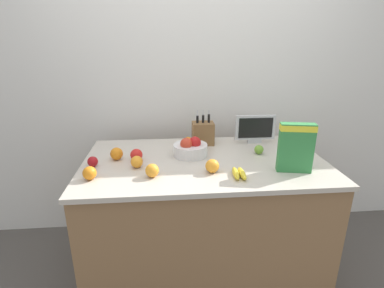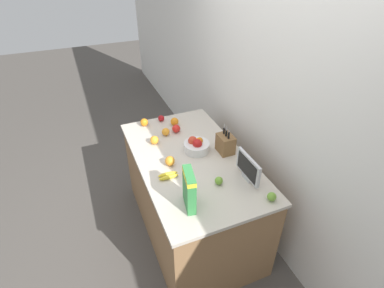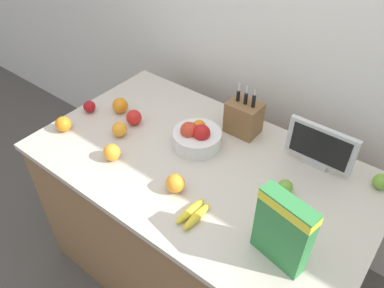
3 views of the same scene
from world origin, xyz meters
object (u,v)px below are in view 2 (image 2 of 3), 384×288
object	(u,v)px
banana_bunch	(168,176)
small_monitor	(248,168)
fruit_bowl	(196,146)
orange_mid_right	(144,122)
orange_front_right	(166,132)
orange_near_bowl	(175,122)
apple_leftmost	(272,197)
cereal_box	(189,188)
apple_front	(161,118)
knife_block	(225,144)
apple_middle	(219,181)
orange_back_center	(154,140)
apple_rear	(176,129)
orange_by_cereal	(170,161)

from	to	relation	value
banana_bunch	small_monitor	bearing A→B (deg)	65.59
fruit_bowl	orange_mid_right	bearing A→B (deg)	-152.00
orange_front_right	orange_near_bowl	distance (m)	0.20
apple_leftmost	cereal_box	bearing A→B (deg)	-107.78
apple_front	orange_mid_right	distance (m)	0.19
apple_leftmost	fruit_bowl	bearing A→B (deg)	-161.59
knife_block	apple_front	distance (m)	0.83
knife_block	banana_bunch	world-z (taller)	knife_block
apple_middle	orange_back_center	bearing A→B (deg)	-157.36
cereal_box	fruit_bowl	distance (m)	0.69
apple_leftmost	knife_block	bearing A→B (deg)	-177.38
orange_front_right	cereal_box	bearing A→B (deg)	-8.25
apple_rear	apple_middle	size ratio (longest dim) A/B	1.26
cereal_box	orange_by_cereal	world-z (taller)	cereal_box
small_monitor	apple_front	world-z (taller)	small_monitor
knife_block	orange_near_bowl	xyz separation A→B (m)	(-0.61, -0.26, -0.04)
small_monitor	orange_by_cereal	xyz separation A→B (m)	(-0.41, -0.51, -0.08)
cereal_box	orange_mid_right	bearing A→B (deg)	-168.39
apple_middle	orange_mid_right	size ratio (longest dim) A/B	0.81
knife_block	apple_middle	world-z (taller)	knife_block
orange_front_right	apple_leftmost	bearing A→B (deg)	21.02
orange_front_right	orange_by_cereal	size ratio (longest dim) A/B	0.91
small_monitor	apple_rear	distance (m)	0.92
apple_leftmost	orange_front_right	world-z (taller)	orange_front_right
apple_middle	banana_bunch	bearing A→B (deg)	-123.33
apple_front	orange_mid_right	xyz separation A→B (m)	(0.02, -0.19, 0.01)
knife_block	apple_front	world-z (taller)	knife_block
apple_leftmost	orange_mid_right	bearing A→B (deg)	-157.26
apple_leftmost	orange_front_right	xyz separation A→B (m)	(-1.14, -0.44, 0.00)
orange_front_right	orange_back_center	distance (m)	0.17
fruit_bowl	apple_leftmost	world-z (taller)	fruit_bowl
apple_leftmost	orange_back_center	xyz separation A→B (m)	(-1.04, -0.58, 0.01)
small_monitor	orange_front_right	bearing A→B (deg)	-155.65
apple_rear	apple_front	size ratio (longest dim) A/B	1.24
apple_leftmost	orange_mid_right	world-z (taller)	orange_mid_right
banana_bunch	apple_leftmost	distance (m)	0.81
banana_bunch	orange_mid_right	distance (m)	0.86
small_monitor	orange_back_center	bearing A→B (deg)	-145.02
banana_bunch	apple_rear	distance (m)	0.68
apple_leftmost	apple_front	xyz separation A→B (m)	(-1.41, -0.39, -0.00)
apple_leftmost	orange_back_center	bearing A→B (deg)	-150.75
apple_front	apple_leftmost	bearing A→B (deg)	15.57
apple_middle	apple_front	bearing A→B (deg)	-173.92
orange_mid_right	orange_back_center	bearing A→B (deg)	0.39
cereal_box	orange_near_bowl	world-z (taller)	cereal_box
knife_block	orange_mid_right	bearing A→B (deg)	-142.50
cereal_box	orange_back_center	bearing A→B (deg)	-168.39
apple_leftmost	orange_near_bowl	world-z (taller)	orange_near_bowl
apple_front	orange_near_bowl	bearing A→B (deg)	36.90
knife_block	cereal_box	bearing A→B (deg)	-48.20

